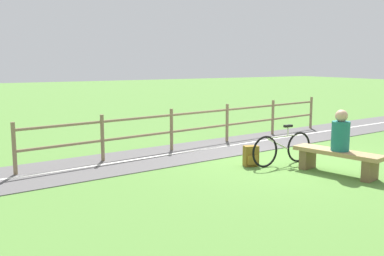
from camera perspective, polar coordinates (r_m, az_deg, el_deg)
The scene contains 8 objects.
ground_plane at distance 10.16m, azimuth 11.91°, elevation -3.99°, with size 80.00×80.00×0.00m, color #548438.
paved_path at distance 9.48m, azimuth -13.02°, elevation -4.88°, with size 2.05×36.00×0.02m, color #565454.
path_centre_line at distance 9.48m, azimuth -13.02°, elevation -4.82°, with size 0.10×32.00×0.00m, color silver.
bench at distance 9.07m, azimuth 18.18°, elevation -3.65°, with size 1.81×0.82×0.47m.
person_seated at distance 8.96m, azimuth 18.55°, elevation -0.59°, with size 0.41×0.41×0.80m.
bicycle at distance 9.59m, azimuth 11.54°, elevation -2.57°, with size 0.09×1.63×0.85m.
backpack at distance 9.37m, azimuth 7.59°, elevation -3.61°, with size 0.29×0.34×0.43m.
fence_roadside at distance 11.41m, azimuth 1.13°, elevation 0.72°, with size 1.52×9.35×1.04m.
Camera 1 is at (-7.30, 6.72, 2.19)m, focal length 41.51 mm.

